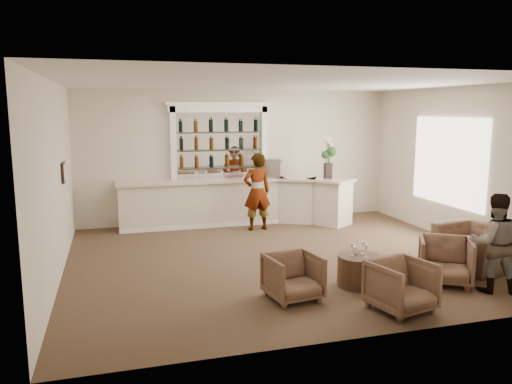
# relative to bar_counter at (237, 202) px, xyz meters

# --- Properties ---
(ground) EXTENTS (8.00, 8.00, 0.00)m
(ground) POSITION_rel_bar_counter_xyz_m (0.16, -3.00, -0.57)
(ground) COLOR brown
(ground) RESTS_ON ground
(room_shell) EXTENTS (8.04, 7.02, 3.32)m
(room_shell) POSITION_rel_bar_counter_xyz_m (0.33, -2.29, 1.77)
(room_shell) COLOR beige
(room_shell) RESTS_ON ground
(bar_counter) EXTENTS (5.72, 1.80, 1.14)m
(bar_counter) POSITION_rel_bar_counter_xyz_m (0.00, 0.00, 0.00)
(bar_counter) COLOR silver
(bar_counter) RESTS_ON ground
(back_bar_alcove) EXTENTS (2.64, 0.25, 3.00)m
(back_bar_alcove) POSITION_rel_bar_counter_xyz_m (-0.34, 0.41, 1.46)
(back_bar_alcove) COLOR white
(back_bar_alcove) RESTS_ON ground
(cocktail_table) EXTENTS (0.70, 0.70, 0.50)m
(cocktail_table) POSITION_rel_bar_counter_xyz_m (0.84, -4.78, -0.32)
(cocktail_table) COLOR #472D1F
(cocktail_table) RESTS_ON ground
(sommelier) EXTENTS (0.69, 0.47, 1.82)m
(sommelier) POSITION_rel_bar_counter_xyz_m (0.32, -0.65, 0.34)
(sommelier) COLOR gray
(sommelier) RESTS_ON ground
(guest) EXTENTS (0.91, 0.82, 1.56)m
(guest) POSITION_rel_bar_counter_xyz_m (2.72, -5.57, 0.20)
(guest) COLOR gray
(guest) RESTS_ON ground
(armchair_left) EXTENTS (0.84, 0.86, 0.69)m
(armchair_left) POSITION_rel_bar_counter_xyz_m (-0.39, -5.03, -0.23)
(armchair_left) COLOR brown
(armchair_left) RESTS_ON ground
(armchair_center) EXTENTS (0.95, 0.96, 0.73)m
(armchair_center) POSITION_rel_bar_counter_xyz_m (0.93, -5.87, -0.21)
(armchair_center) COLOR brown
(armchair_center) RESTS_ON ground
(armchair_right) EXTENTS (1.13, 1.13, 0.76)m
(armchair_right) POSITION_rel_bar_counter_xyz_m (2.25, -5.06, -0.19)
(armchair_right) COLOR brown
(armchair_right) RESTS_ON ground
(armchair_far) EXTENTS (1.26, 1.37, 0.77)m
(armchair_far) POSITION_rel_bar_counter_xyz_m (3.28, -4.53, -0.19)
(armchair_far) COLOR brown
(armchair_far) RESTS_ON ground
(espresso_machine) EXTENTS (0.66, 0.60, 0.48)m
(espresso_machine) POSITION_rel_bar_counter_xyz_m (0.85, 0.06, 0.81)
(espresso_machine) COLOR silver
(espresso_machine) RESTS_ON bar_counter
(flower_vase) EXTENTS (0.26, 0.26, 0.99)m
(flower_vase) POSITION_rel_bar_counter_xyz_m (2.19, -0.50, 1.13)
(flower_vase) COLOR black
(flower_vase) RESTS_ON bar_counter
(wine_glass_bar_left) EXTENTS (0.07, 0.07, 0.21)m
(wine_glass_bar_left) POSITION_rel_bar_counter_xyz_m (-1.00, 0.05, 0.67)
(wine_glass_bar_left) COLOR white
(wine_glass_bar_left) RESTS_ON bar_counter
(wine_glass_bar_right) EXTENTS (0.07, 0.07, 0.21)m
(wine_glass_bar_right) POSITION_rel_bar_counter_xyz_m (-0.76, 0.06, 0.67)
(wine_glass_bar_right) COLOR white
(wine_glass_bar_right) RESTS_ON bar_counter
(wine_glass_tbl_a) EXTENTS (0.07, 0.07, 0.21)m
(wine_glass_tbl_a) POSITION_rel_bar_counter_xyz_m (0.72, -4.75, 0.03)
(wine_glass_tbl_a) COLOR white
(wine_glass_tbl_a) RESTS_ON cocktail_table
(wine_glass_tbl_b) EXTENTS (0.07, 0.07, 0.21)m
(wine_glass_tbl_b) POSITION_rel_bar_counter_xyz_m (0.94, -4.70, 0.03)
(wine_glass_tbl_b) COLOR white
(wine_glass_tbl_b) RESTS_ON cocktail_table
(wine_glass_tbl_c) EXTENTS (0.07, 0.07, 0.21)m
(wine_glass_tbl_c) POSITION_rel_bar_counter_xyz_m (0.88, -4.91, 0.03)
(wine_glass_tbl_c) COLOR white
(wine_glass_tbl_c) RESTS_ON cocktail_table
(napkin_holder) EXTENTS (0.08, 0.08, 0.12)m
(napkin_holder) POSITION_rel_bar_counter_xyz_m (0.82, -4.64, -0.01)
(napkin_holder) COLOR white
(napkin_holder) RESTS_ON cocktail_table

